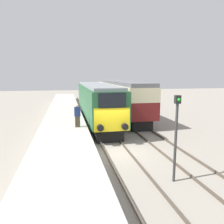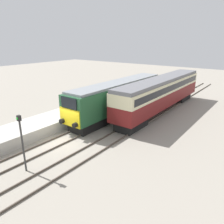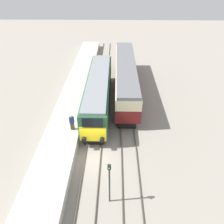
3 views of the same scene
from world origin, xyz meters
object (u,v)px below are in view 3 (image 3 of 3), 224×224
object	(u,v)px
signal_post	(109,181)
locomotive	(99,90)
person_on_platform	(72,122)
passenger_carriage	(126,75)

from	to	relation	value
signal_post	locomotive	bearing A→B (deg)	97.23
locomotive	person_on_platform	bearing A→B (deg)	-110.47
passenger_carriage	signal_post	bearing A→B (deg)	-95.56
person_on_platform	signal_post	xyz separation A→B (m)	(3.95, -7.38, 0.47)
locomotive	person_on_platform	distance (m)	6.45
person_on_platform	locomotive	bearing A→B (deg)	69.53
passenger_carriage	signal_post	size ratio (longest dim) A/B	4.55
passenger_carriage	person_on_platform	xyz separation A→B (m)	(-5.65, -10.09, -0.62)
passenger_carriage	person_on_platform	distance (m)	11.58
locomotive	passenger_carriage	bearing A→B (deg)	50.01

